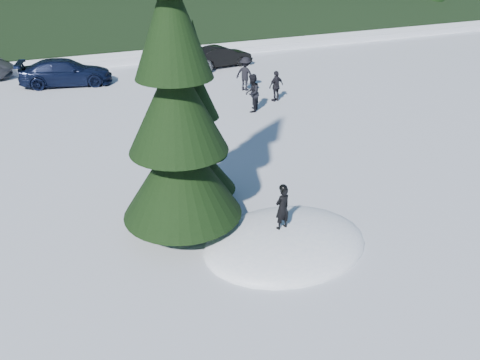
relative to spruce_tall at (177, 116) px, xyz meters
name	(u,v)px	position (x,y,z in m)	size (l,w,h in m)	color
ground	(285,244)	(2.20, -1.80, -3.32)	(200.00, 200.00, 0.00)	silver
snow_mound	(285,244)	(2.20, -1.80, -3.32)	(4.48, 3.52, 0.96)	white
spruce_tall	(177,116)	(0.00, 0.00, 0.00)	(3.20, 3.20, 8.60)	#312010
spruce_short	(197,137)	(1.00, 1.40, -1.22)	(2.20, 2.20, 5.37)	#312010
child_skier	(282,208)	(2.12, -1.70, -2.24)	(0.44, 0.29, 1.20)	black
adult_0	(252,93)	(6.25, 8.40, -2.44)	(0.86, 0.67, 1.77)	black
adult_1	(276,86)	(8.07, 9.36, -2.56)	(0.89, 0.37, 1.52)	black
adult_2	(245,74)	(7.51, 11.72, -2.43)	(1.15, 0.66, 1.77)	black
car_3	(66,72)	(-1.09, 16.91, -2.60)	(2.00, 4.93, 1.43)	black
car_4	(180,64)	(5.41, 16.39, -2.64)	(1.59, 3.96, 1.35)	gray
car_5	(221,56)	(8.42, 17.26, -2.67)	(1.38, 3.96, 1.31)	black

